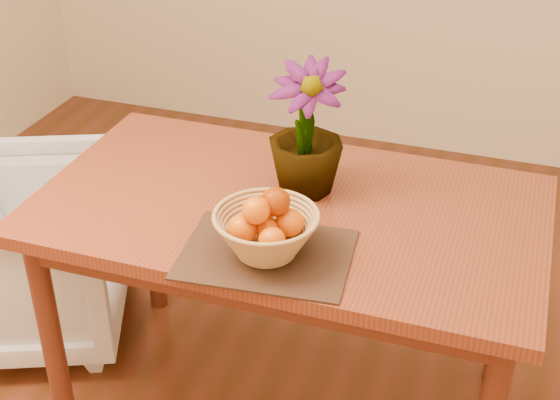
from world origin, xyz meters
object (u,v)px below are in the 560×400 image
(armchair, at_px, (23,245))
(potted_plant, at_px, (306,130))
(table, at_px, (288,230))
(wicker_basket, at_px, (266,235))

(armchair, bearing_deg, potted_plant, -112.19)
(armchair, bearing_deg, table, -117.19)
(table, xyz_separation_m, wicker_basket, (0.03, -0.26, 0.15))
(table, relative_size, armchair, 2.04)
(potted_plant, bearing_deg, armchair, 172.63)
(table, bearing_deg, wicker_basket, -83.95)
(table, relative_size, wicker_basket, 5.32)
(wicker_basket, relative_size, potted_plant, 0.70)
(wicker_basket, bearing_deg, potted_plant, 91.13)
(wicker_basket, xyz_separation_m, potted_plant, (-0.01, 0.34, 0.13))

